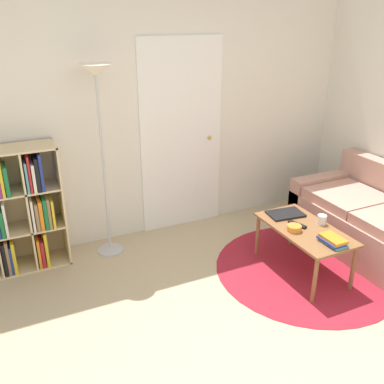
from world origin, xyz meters
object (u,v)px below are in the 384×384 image
object	(u,v)px
coffee_table	(304,233)
cup	(322,220)
bookshelf	(6,213)
laptop	(285,214)
couch	(381,225)
bowl	(294,228)
floor_lamp	(98,99)

from	to	relation	value
coffee_table	cup	bearing A→B (deg)	-2.13
bookshelf	cup	size ratio (longest dim) A/B	13.23
laptop	cup	distance (m)	0.34
couch	bowl	bearing A→B (deg)	178.93
bookshelf	couch	bearing A→B (deg)	-19.78
bookshelf	floor_lamp	world-z (taller)	floor_lamp
laptop	cup	world-z (taller)	cup
bookshelf	floor_lamp	xyz separation A→B (m)	(0.88, -0.07, 0.94)
bookshelf	bowl	bearing A→B (deg)	-27.44
couch	cup	size ratio (longest dim) A/B	19.20
laptop	cup	bearing A→B (deg)	-58.67
coffee_table	bowl	bearing A→B (deg)	-177.40
floor_lamp	bookshelf	bearing A→B (deg)	175.38
coffee_table	floor_lamp	bearing A→B (deg)	143.73
bookshelf	coffee_table	distance (m)	2.65
floor_lamp	bowl	bearing A→B (deg)	-38.77
bookshelf	laptop	size ratio (longest dim) A/B	3.28
coffee_table	laptop	distance (m)	0.29
floor_lamp	laptop	world-z (taller)	floor_lamp
bookshelf	cup	world-z (taller)	bookshelf
bowl	cup	size ratio (longest dim) A/B	1.46
laptop	cup	size ratio (longest dim) A/B	4.03
bowl	cup	xyz separation A→B (m)	(0.30, -0.00, 0.02)
bookshelf	laptop	world-z (taller)	bookshelf
bookshelf	floor_lamp	bearing A→B (deg)	-4.62
bowl	couch	bearing A→B (deg)	-1.07
coffee_table	couch	bearing A→B (deg)	-1.55
floor_lamp	coffee_table	distance (m)	2.15
floor_lamp	bowl	world-z (taller)	floor_lamp
coffee_table	laptop	size ratio (longest dim) A/B	2.62
coffee_table	cup	xyz separation A→B (m)	(0.18, -0.01, 0.09)
laptop	cup	xyz separation A→B (m)	(0.18, -0.29, 0.03)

